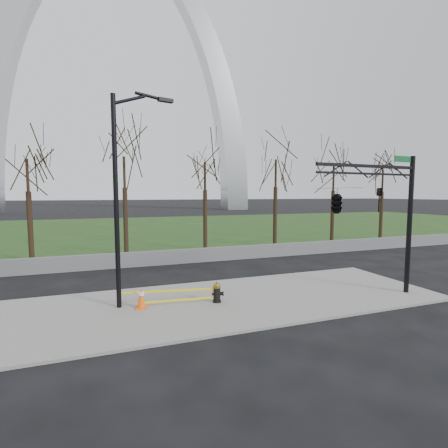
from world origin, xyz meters
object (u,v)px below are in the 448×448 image
object	(u,v)px
traffic_cone	(141,298)
traffic_signal_mast	(352,200)
fire_hydrant	(217,293)
street_light	(122,186)

from	to	relation	value
traffic_cone	traffic_signal_mast	bearing A→B (deg)	-14.21
fire_hydrant	street_light	bearing A→B (deg)	-168.63
fire_hydrant	traffic_cone	world-z (taller)	fire_hydrant
traffic_signal_mast	traffic_cone	bearing A→B (deg)	163.18
fire_hydrant	traffic_cone	distance (m)	2.94
street_light	traffic_signal_mast	distance (m)	8.87
fire_hydrant	traffic_signal_mast	world-z (taller)	traffic_signal_mast
fire_hydrant	street_light	distance (m)	5.51
traffic_cone	traffic_signal_mast	distance (m)	8.97
traffic_signal_mast	street_light	bearing A→B (deg)	161.31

